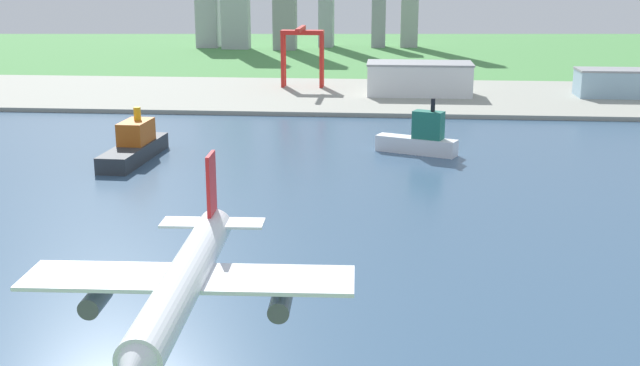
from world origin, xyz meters
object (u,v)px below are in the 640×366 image
Objects in this scene: warehouse_main at (419,78)px; airplane_landing at (184,283)px; container_barge at (135,146)px; ferry_boat at (420,138)px; port_crane_red at (302,43)px; warehouse_annex at (612,83)px.

airplane_landing is at bearing -95.79° from warehouse_main.
warehouse_main reaches higher than container_barge.
port_crane_red is (-70.98, 181.72, 24.30)m from ferry_boat.
ferry_boat is 155.90m from warehouse_main.
ferry_boat is 0.90× the size of port_crane_red.
ferry_boat is 196.60m from port_crane_red.
container_barge is at bearing -124.86° from warehouse_main.
container_barge is at bearing 109.59° from airplane_landing.
container_barge is 0.83× the size of warehouse_main.
warehouse_main is (41.37, 407.68, -28.83)m from airplane_landing.
container_barge is at bearing -143.24° from warehouse_annex.
container_barge is 299.59m from warehouse_annex.
warehouse_annex is at bearing 52.53° from ferry_boat.
ferry_boat is at bearing -68.66° from port_crane_red.
airplane_landing is 247.22m from container_barge.
warehouse_main is at bearing -178.96° from warehouse_annex.
airplane_landing is at bearing -111.08° from warehouse_annex.
port_crane_red is at bearing 172.91° from warehouse_annex.
airplane_landing is at bearing -98.35° from ferry_boat.
container_barge is 215.99m from warehouse_main.
warehouse_annex is at bearing -7.09° from port_crane_red.
airplane_landing is at bearing -85.52° from port_crane_red.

